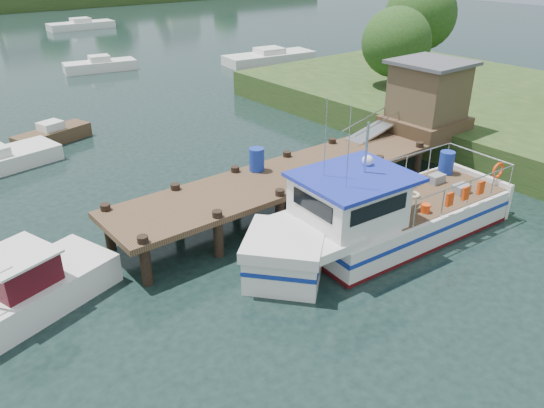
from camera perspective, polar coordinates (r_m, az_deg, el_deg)
ground_plane at (r=19.54m, az=-0.46°, el=-1.09°), size 160.00×160.00×0.00m
near_shore at (r=31.26m, az=26.03°, el=10.83°), size 16.00×30.00×7.76m
dock at (r=23.00m, az=12.49°, el=8.60°), size 16.60×3.00×4.78m
lobster_boat at (r=17.58m, az=11.16°, el=-1.53°), size 10.68×3.76×5.12m
moored_rowboat at (r=28.74m, az=-22.56°, el=6.86°), size 3.95×2.27×1.09m
moored_far at (r=68.64m, az=-19.85°, el=17.66°), size 7.44×2.76×1.25m
moored_b at (r=44.74m, az=-18.01°, el=14.01°), size 5.63×2.83×1.19m
moored_c at (r=45.82m, az=-0.28°, el=15.51°), size 7.98×3.56×1.22m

